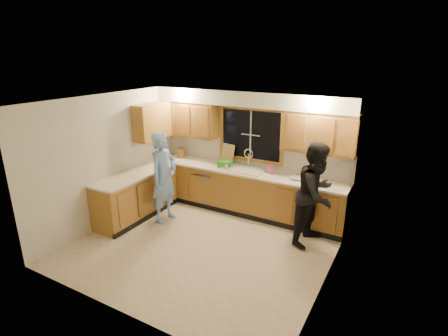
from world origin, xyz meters
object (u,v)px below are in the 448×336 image
at_px(soap_bottle, 271,168).
at_px(bowl, 297,178).
at_px(sink, 244,173).
at_px(dish_crate, 225,164).
at_px(man, 164,178).
at_px(dishwasher, 209,186).
at_px(woman, 316,194).
at_px(knife_block, 181,153).
at_px(stove, 116,206).

relative_size(soap_bottle, bowl, 0.97).
bearing_deg(sink, dish_crate, 179.10).
relative_size(man, bowl, 8.24).
distance_m(dishwasher, woman, 2.58).
relative_size(man, knife_block, 8.00).
bearing_deg(stove, man, 48.93).
height_order(dish_crate, soap_bottle, soap_bottle).
height_order(sink, dish_crate, sink).
bearing_deg(sink, woman, -17.85).
xyz_separation_m(woman, bowl, (-0.51, 0.49, 0.04)).
bearing_deg(dishwasher, stove, -117.69).
height_order(woman, bowl, woman).
xyz_separation_m(dishwasher, soap_bottle, (1.39, 0.10, 0.62)).
relative_size(stove, soap_bottle, 4.26).
bearing_deg(woman, dish_crate, 88.88).
xyz_separation_m(stove, man, (0.62, 0.71, 0.45)).
relative_size(dishwasher, soap_bottle, 3.88).
distance_m(man, knife_block, 1.29).
xyz_separation_m(knife_block, dish_crate, (1.19, -0.08, -0.05)).
xyz_separation_m(dishwasher, woman, (2.48, -0.51, 0.50)).
bearing_deg(knife_block, man, -96.81).
bearing_deg(dish_crate, knife_block, 176.06).
distance_m(knife_block, dish_crate, 1.19).
distance_m(man, dish_crate, 1.35).
relative_size(dishwasher, woman, 0.45).
relative_size(woman, soap_bottle, 8.62).
relative_size(dishwasher, bowl, 3.77).
height_order(dishwasher, dish_crate, dish_crate).
bearing_deg(soap_bottle, man, -145.19).
height_order(man, soap_bottle, man).
distance_m(man, woman, 2.87).
bearing_deg(man, stove, 138.57).
bearing_deg(dishwasher, man, -106.83).
height_order(sink, woman, woman).
bearing_deg(knife_block, dishwasher, -34.81).
xyz_separation_m(stove, bowl, (2.92, 1.79, 0.50)).
xyz_separation_m(man, woman, (2.81, 0.59, 0.01)).
bearing_deg(dish_crate, stove, -126.48).
height_order(sink, dishwasher, sink).
bearing_deg(woman, man, 115.17).
height_order(dishwasher, knife_block, knife_block).
xyz_separation_m(dishwasher, knife_block, (-0.78, 0.10, 0.62)).
relative_size(man, woman, 0.98).
xyz_separation_m(dish_crate, soap_bottle, (0.99, 0.08, 0.04)).
bearing_deg(man, dishwasher, -17.18).
bearing_deg(woman, sink, 85.40).
relative_size(stove, knife_block, 4.02).
height_order(man, knife_block, man).
bearing_deg(dishwasher, woman, -11.62).
bearing_deg(dish_crate, soap_bottle, 4.48).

